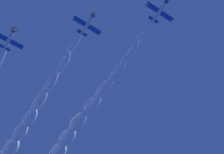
# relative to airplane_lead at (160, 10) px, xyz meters

# --- Properties ---
(airplane_lead) EXTENTS (6.79, 6.54, 2.28)m
(airplane_lead) POSITION_rel_airplane_lead_xyz_m (0.00, 0.00, 0.00)
(airplane_lead) COLOR silver
(airplane_left_wingman) EXTENTS (6.79, 6.54, 2.26)m
(airplane_left_wingman) POSITION_rel_airplane_lead_xyz_m (17.71, -1.59, -0.45)
(airplane_left_wingman) COLOR silver
(airplane_right_wingman) EXTENTS (6.81, 6.52, 2.18)m
(airplane_right_wingman) POSITION_rel_airplane_lead_xyz_m (37.12, -2.75, -2.22)
(airplane_right_wingman) COLOR silver
(smoke_trail_lead) EXTENTS (36.08, 45.32, 7.30)m
(smoke_trail_lead) POSITION_rel_airplane_lead_xyz_m (24.11, -30.80, -3.03)
(smoke_trail_lead) COLOR white
(smoke_trail_left_wingman) EXTENTS (36.28, 45.10, 7.03)m
(smoke_trail_left_wingman) POSITION_rel_airplane_lead_xyz_m (41.83, -32.43, -3.44)
(smoke_trail_left_wingman) COLOR white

